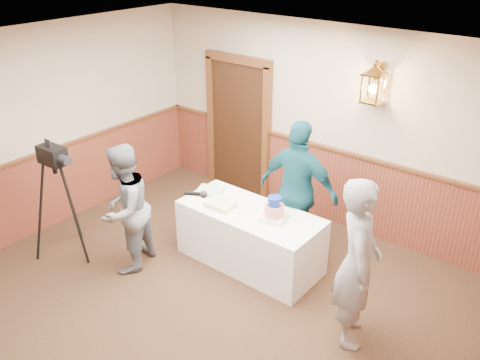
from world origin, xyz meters
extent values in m
plane|color=black|center=(0.00, 0.00, 0.00)|extent=(7.00, 7.00, 0.00)
cube|color=tan|center=(0.00, 3.50, 1.40)|extent=(6.00, 0.02, 2.80)
cube|color=white|center=(0.00, 0.00, 2.80)|extent=(6.00, 7.00, 0.02)
cube|color=maroon|center=(0.00, 3.48, 0.55)|extent=(5.98, 0.04, 1.10)
cube|color=#552E16|center=(0.00, 3.46, 1.12)|extent=(5.98, 0.07, 0.04)
cube|color=black|center=(-1.60, 3.45, 1.05)|extent=(1.00, 0.06, 2.10)
cube|color=white|center=(-0.18, 1.90, 0.38)|extent=(1.80, 0.80, 0.75)
cube|color=#F8E1C0|center=(0.16, 1.92, 0.78)|extent=(0.35, 0.35, 0.06)
cylinder|color=red|center=(0.16, 1.92, 0.88)|extent=(0.23, 0.23, 0.13)
cylinder|color=navy|center=(0.16, 1.92, 1.00)|extent=(0.16, 0.16, 0.11)
cube|color=#D3CC7E|center=(-0.53, 1.75, 0.78)|extent=(0.35, 0.28, 0.07)
cube|color=#9BD193|center=(-0.86, 1.92, 0.79)|extent=(0.39, 0.35, 0.07)
imported|color=slate|center=(-1.32, 0.90, 0.82)|extent=(0.84, 0.95, 1.64)
cylinder|color=black|center=(-0.33, 1.09, 1.27)|extent=(0.23, 0.08, 0.09)
sphere|color=black|center=(-0.20, 1.11, 1.30)|extent=(0.08, 0.08, 0.08)
imported|color=gray|center=(1.44, 1.51, 0.91)|extent=(0.71, 0.80, 1.83)
imported|color=#134757|center=(0.15, 2.46, 0.91)|extent=(1.10, 0.52, 1.82)
cube|color=black|center=(-2.18, 0.58, 1.40)|extent=(0.37, 0.21, 0.22)
cylinder|color=black|center=(-1.94, 0.59, 1.40)|extent=(0.15, 0.11, 0.11)
camera|label=1|loc=(3.08, -2.39, 3.83)|focal=38.00mm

